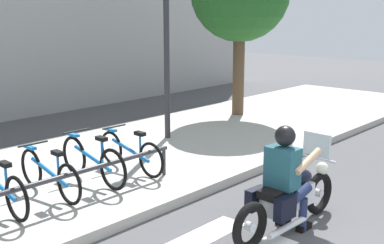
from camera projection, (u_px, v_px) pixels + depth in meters
The scene contains 8 objects.
sidewalk at pixel (57, 179), 8.16m from camera, with size 24.00×4.40×0.15m, color #B7B2A8.
motorcycle at pixel (288, 197), 6.35m from camera, with size 2.16×0.64×1.19m.
rider at pixel (286, 172), 6.22m from camera, with size 0.64×0.55×1.42m.
bicycle_3 at pixel (49, 174), 7.17m from camera, with size 0.48×1.66×0.73m.
bicycle_4 at pixel (92, 161), 7.72m from camera, with size 0.48×1.70×0.79m.
bicycle_5 at pixel (130, 152), 8.28m from camera, with size 0.48×1.66×0.72m.
bike_rack at pixel (46, 183), 6.51m from camera, with size 4.46×0.07×0.49m.
street_lamp at pixel (166, 23), 10.04m from camera, with size 0.28×0.28×4.22m.
Camera 1 is at (-4.22, -1.40, 2.79)m, focal length 46.13 mm.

